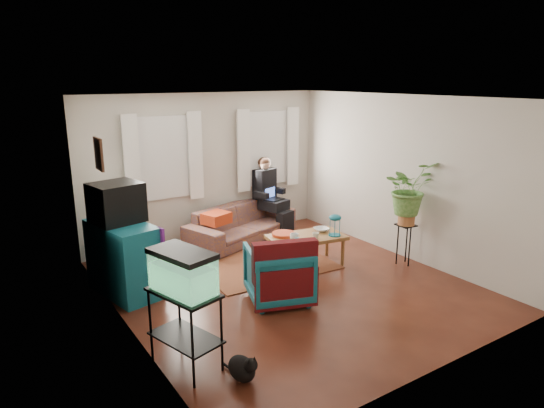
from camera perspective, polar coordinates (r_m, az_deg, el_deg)
floor at (r=6.96m, az=1.84°, el=-9.49°), size 4.50×5.00×0.01m
ceiling at (r=6.35m, az=2.03°, el=12.40°), size 4.50×5.00×0.01m
wall_back at (r=8.65m, az=-7.69°, el=4.25°), size 4.50×0.01×2.60m
wall_front at (r=4.81m, az=19.46°, el=-5.07°), size 4.50×0.01×2.60m
wall_left at (r=5.59m, az=-17.27°, el=-2.13°), size 0.01×5.00×2.60m
wall_right at (r=8.02m, az=15.19°, el=3.03°), size 0.01×5.00×2.60m
window_left at (r=8.28m, az=-12.69°, el=5.31°), size 1.08×0.04×1.38m
window_right at (r=9.20m, az=-0.63°, el=6.58°), size 1.08×0.04×1.38m
curtains_left at (r=8.21m, az=-12.49°, el=5.23°), size 1.36×0.06×1.50m
curtains_right at (r=9.13m, az=-0.35°, el=6.52°), size 1.36×0.06×1.50m
picture_frame at (r=6.27m, az=-19.64°, el=5.55°), size 0.04×0.32×0.40m
area_rug at (r=7.70m, az=-1.06°, el=-6.97°), size 2.08×1.71×0.01m
sofa at (r=8.66m, az=-3.62°, el=-1.63°), size 2.30×1.45×0.84m
seated_person at (r=9.17m, az=-0.38°, el=0.75°), size 0.71×0.79×1.28m
side_table at (r=8.04m, az=-17.10°, el=-4.19°), size 0.54×0.54×0.68m
table_lamp at (r=7.86m, az=-17.44°, el=0.16°), size 0.41×0.41×0.62m
dresser at (r=6.83m, az=-17.08°, el=-6.18°), size 0.77×1.19×0.99m
crt_tv at (r=6.71m, az=-17.85°, el=0.17°), size 0.71×0.66×0.53m
aquarium_stand at (r=5.07m, az=-10.14°, el=-14.35°), size 0.60×0.82×0.83m
aquarium at (r=4.80m, az=-10.48°, el=-7.75°), size 0.54×0.75×0.43m
black_cat at (r=4.95m, az=-3.60°, el=-18.49°), size 0.28×0.38×0.30m
armchair at (r=6.38m, az=0.78°, el=-7.87°), size 0.99×0.96×0.81m
serape_throw at (r=6.03m, az=1.58°, el=-7.50°), size 0.83×0.44×0.67m
coffee_table at (r=7.58m, az=4.06°, el=-5.47°), size 1.26×0.82×0.48m
cup_a at (r=7.28m, az=2.63°, el=-3.87°), size 0.15×0.15×0.10m
cup_b at (r=7.35m, az=5.16°, el=-3.75°), size 0.12×0.12×0.10m
bowl at (r=7.73m, az=5.82°, el=-3.01°), size 0.26×0.26×0.06m
snack_tray at (r=7.50m, az=1.37°, el=-3.56°), size 0.42×0.42×0.04m
birdcage at (r=7.51m, az=7.41°, el=-2.46°), size 0.22×0.22×0.34m
plant_stand at (r=7.86m, az=15.32°, el=-4.60°), size 0.29×0.29×0.65m
potted_plant at (r=7.64m, az=15.71°, el=0.88°), size 0.78×0.69×0.82m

